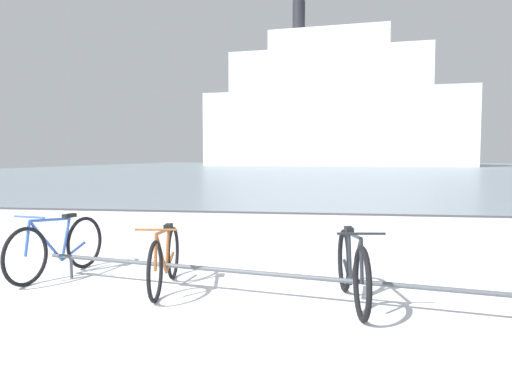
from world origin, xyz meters
TOP-DOWN VIEW (x-y plane):
  - ground at (0.00, 53.90)m, footprint 80.00×132.00m
  - bike_rack at (1.18, 1.70)m, footprint 5.62×1.24m
  - bicycle_0 at (-1.58, 2.31)m, footprint 0.52×1.76m
  - bicycle_1 at (0.01, 1.91)m, footprint 0.46×1.69m
  - bicycle_2 at (2.16, 1.62)m, footprint 0.46×1.78m
  - ferry_ship at (1.91, 81.29)m, footprint 43.76×17.06m

SIDE VIEW (x-z plane):
  - ground at x=0.00m, z-range -0.08..0.00m
  - bike_rack at x=1.18m, z-range 0.12..0.42m
  - bicycle_1 at x=0.01m, z-range -0.04..0.74m
  - bicycle_2 at x=2.16m, z-range -0.04..0.79m
  - bicycle_0 at x=-1.58m, z-range -0.04..0.80m
  - ferry_ship at x=1.91m, z-range -4.48..22.78m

